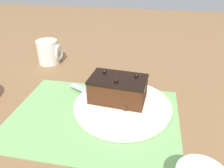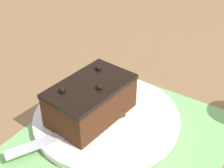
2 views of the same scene
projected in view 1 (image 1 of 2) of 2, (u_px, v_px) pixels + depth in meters
name	position (u px, v px, depth m)	size (l,w,h in m)	color
ground_plane	(94.00, 117.00, 0.60)	(3.00, 3.00, 0.00)	olive
placemat_woven	(94.00, 116.00, 0.60)	(0.46, 0.34, 0.00)	#7AB266
cake_plate	(122.00, 106.00, 0.63)	(0.28, 0.28, 0.01)	white
chocolate_cake	(118.00, 89.00, 0.63)	(0.17, 0.11, 0.08)	#472614
serving_knife	(107.00, 99.00, 0.64)	(0.21, 0.12, 0.01)	#472D19
coffee_mug	(49.00, 52.00, 0.89)	(0.09, 0.08, 0.10)	silver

